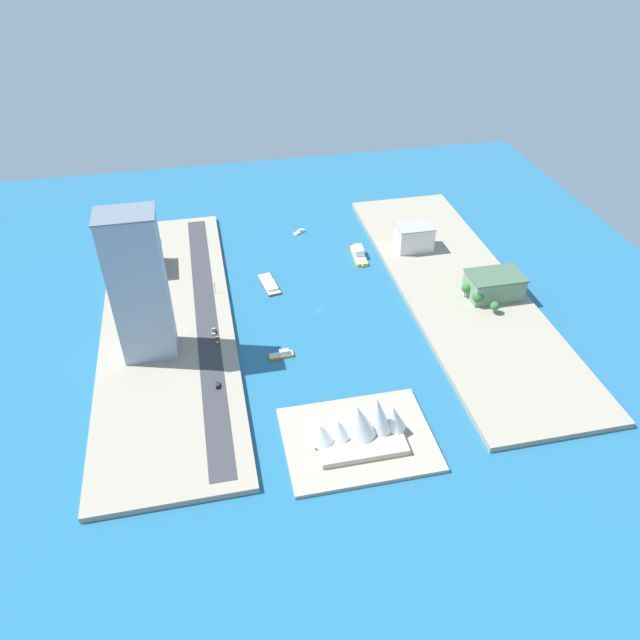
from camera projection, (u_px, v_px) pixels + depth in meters
ground_plane at (319, 308)px, 348.87m from camera, size 440.00×440.00×0.00m
quay_west at (459, 288)px, 362.00m from camera, size 70.00×240.00×3.15m
quay_east at (168, 325)px, 333.84m from camera, size 70.00×240.00×3.15m
peninsula_point at (358, 439)px, 268.62m from camera, size 65.58×49.97×2.00m
road_strip at (206, 317)px, 336.35m from camera, size 11.59×228.00×0.15m
sailboat_small_white at (299, 232)px, 418.66m from camera, size 9.09×7.74×9.30m
ferry_yellow_fast at (359, 254)px, 392.38m from camera, size 8.48×25.36×6.45m
water_taxi_orange at (282, 354)px, 314.17m from camera, size 13.80×4.94×3.93m
barge_flat_brown at (270, 284)px, 366.31m from camera, size 11.68×25.34×2.78m
tower_tall_glass at (139, 287)px, 289.89m from camera, size 27.12×19.23×78.67m
hotel_broad_white at (414, 237)px, 391.33m from camera, size 23.43×16.09×16.46m
carpark_squat_concrete at (135, 262)px, 370.54m from camera, size 33.16×25.27×13.36m
terminal_long_green at (494, 285)px, 349.65m from camera, size 31.33×20.35×13.94m
van_white at (213, 331)px, 325.08m from camera, size 2.02×5.24×1.68m
taxi_yellow_cab at (217, 340)px, 319.40m from camera, size 1.78×4.98×1.71m
suv_black at (218, 385)px, 291.81m from camera, size 1.91×4.36×1.64m
traffic_light_waterfront at (215, 286)px, 353.16m from camera, size 0.36×0.36×6.50m
opera_landmark at (361, 425)px, 263.52m from camera, size 44.20×28.27×23.21m
park_tree_cluster at (479, 297)px, 342.29m from camera, size 15.04×23.14×9.59m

